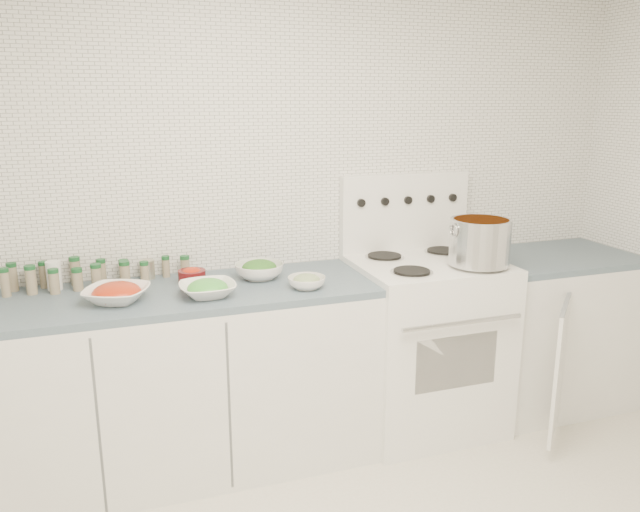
{
  "coord_description": "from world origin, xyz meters",
  "views": [
    {
      "loc": [
        -1.09,
        -1.63,
        1.77
      ],
      "look_at": [
        -0.13,
        1.14,
        1.02
      ],
      "focal_mm": 35.0,
      "sensor_mm": 36.0,
      "label": 1
    }
  ],
  "objects": [
    {
      "name": "room_walls",
      "position": [
        0.0,
        0.0,
        1.56
      ],
      "size": [
        3.54,
        3.04,
        2.52
      ],
      "color": "white",
      "rests_on": "ground"
    },
    {
      "name": "counter_left",
      "position": [
        -0.82,
        1.19,
        0.45
      ],
      "size": [
        1.85,
        0.62,
        0.9
      ],
      "color": "white",
      "rests_on": "ground"
    },
    {
      "name": "stove",
      "position": [
        0.48,
        1.19,
        0.5
      ],
      "size": [
        0.76,
        0.7,
        1.36
      ],
      "color": "white",
      "rests_on": "ground"
    },
    {
      "name": "counter_right",
      "position": [
        1.3,
        1.19,
        0.45
      ],
      "size": [
        0.89,
        0.91,
        0.9
      ],
      "color": "white",
      "rests_on": "ground"
    },
    {
      "name": "stock_pot",
      "position": [
        0.67,
        1.01,
        1.07
      ],
      "size": [
        0.33,
        0.3,
        0.23
      ],
      "rotation": [
        0.0,
        0.0,
        0.32
      ],
      "color": "silver",
      "rests_on": "stove"
    },
    {
      "name": "bowl_tomato",
      "position": [
        -1.08,
        1.12,
        0.94
      ],
      "size": [
        0.36,
        0.36,
        0.09
      ],
      "color": "white",
      "rests_on": "counter_left"
    },
    {
      "name": "bowl_snowpea",
      "position": [
        -0.69,
        1.07,
        0.94
      ],
      "size": [
        0.26,
        0.26,
        0.08
      ],
      "color": "white",
      "rests_on": "counter_left"
    },
    {
      "name": "bowl_broccoli",
      "position": [
        -0.41,
        1.27,
        0.94
      ],
      "size": [
        0.29,
        0.29,
        0.1
      ],
      "color": "white",
      "rests_on": "counter_left"
    },
    {
      "name": "bowl_zucchini",
      "position": [
        -0.24,
        1.04,
        0.93
      ],
      "size": [
        0.23,
        0.23,
        0.07
      ],
      "color": "white",
      "rests_on": "counter_left"
    },
    {
      "name": "bowl_pepper",
      "position": [
        -0.73,
        1.29,
        0.94
      ],
      "size": [
        0.13,
        0.13,
        0.08
      ],
      "color": "#580F11",
      "rests_on": "counter_left"
    },
    {
      "name": "salt_canister",
      "position": [
        -1.35,
        1.4,
        0.97
      ],
      "size": [
        0.08,
        0.08,
        0.14
      ],
      "primitive_type": "cylinder",
      "rotation": [
        0.0,
        0.0,
        0.24
      ],
      "color": "white",
      "rests_on": "counter_left"
    },
    {
      "name": "tin_can",
      "position": [
        -0.93,
        1.45,
        0.95
      ],
      "size": [
        0.09,
        0.09,
        0.09
      ],
      "primitive_type": "cylinder",
      "rotation": [
        0.0,
        0.0,
        0.42
      ],
      "color": "#ADAA93",
      "rests_on": "counter_left"
    },
    {
      "name": "spice_cluster",
      "position": [
        -1.23,
        1.4,
        0.96
      ],
      "size": [
        0.85,
        0.16,
        0.14
      ],
      "color": "gray",
      "rests_on": "counter_left"
    }
  ]
}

